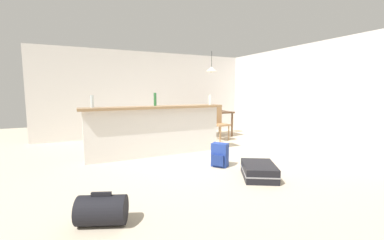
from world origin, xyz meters
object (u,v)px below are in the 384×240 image
duffel_bag_black (102,210)px  backpack_blue (220,155)px  bottle_green (155,99)px  dining_table (212,115)px  suitcase_flat_black (259,171)px  bottle_white (210,100)px  dining_chair_near_partition (218,121)px  bottle_clear (92,101)px  pendant_lamp (212,69)px

duffel_bag_black → backpack_blue: (2.13, 1.16, 0.05)m
bottle_green → dining_table: (2.17, 1.36, -0.53)m
dining_table → suitcase_flat_black: dining_table is taller
bottle_green → bottle_white: bearing=-4.4°
dining_table → backpack_blue: (-1.40, -2.68, -0.44)m
dining_chair_near_partition → backpack_blue: bearing=-121.2°
backpack_blue → bottle_clear: bearing=146.4°
backpack_blue → dining_table: bearing=62.4°
duffel_bag_black → bottle_white: bearing=42.2°
bottle_white → pendant_lamp: bearing=59.1°
bottle_green → backpack_blue: 1.81m
duffel_bag_black → pendant_lamp: bearing=47.8°
backpack_blue → dining_chair_near_partition: bearing=58.8°
pendant_lamp → suitcase_flat_black: 4.15m
suitcase_flat_black → dining_chair_near_partition: bearing=70.1°
pendant_lamp → suitcase_flat_black: (-1.18, -3.51, -1.87)m
bottle_clear → backpack_blue: bearing=-33.6°
bottle_white → duffel_bag_black: (-2.63, -2.38, -1.00)m
bottle_white → dining_chair_near_partition: size_ratio=0.24×
pendant_lamp → duffel_bag_black: size_ratio=1.13×
dining_table → pendant_lamp: bearing=79.2°
suitcase_flat_black → backpack_blue: backpack_blue is taller
bottle_white → backpack_blue: bottle_white is taller
bottle_white → dining_table: 1.79m
bottle_white → bottle_green: bearing=175.6°
pendant_lamp → duffel_bag_black: pendant_lamp is taller
bottle_white → backpack_blue: size_ratio=0.53×
dining_chair_near_partition → duffel_bag_black: size_ratio=1.67×
bottle_clear → backpack_blue: bottle_clear is taller
dining_table → pendant_lamp: pendant_lamp is taller
duffel_bag_black → dining_table: bearing=47.4°
bottle_green → bottle_clear: bearing=180.0°
bottle_green → pendant_lamp: size_ratio=0.43×
dining_table → dining_chair_near_partition: bearing=-102.1°
bottle_green → duffel_bag_black: size_ratio=0.49×
dining_chair_near_partition → backpack_blue: (-1.28, -2.11, -0.31)m
pendant_lamp → backpack_blue: 3.56m
bottle_green → pendant_lamp: pendant_lamp is taller
bottle_green → dining_table: bottle_green is taller
dining_chair_near_partition → duffel_bag_black: (-3.41, -3.27, -0.36)m
bottle_white → duffel_bag_black: bearing=-137.8°
suitcase_flat_black → bottle_clear: bearing=136.8°
dining_chair_near_partition → pendant_lamp: size_ratio=1.47×
dining_table → suitcase_flat_black: bearing=-108.7°
bottle_green → pendant_lamp: 2.73m
bottle_green → bottle_white: size_ratio=1.22×
suitcase_flat_black → backpack_blue: 0.81m
bottle_clear → suitcase_flat_black: size_ratio=0.26×
dining_table → backpack_blue: 3.06m
bottle_clear → duffel_bag_black: (-0.13, -2.48, -1.00)m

